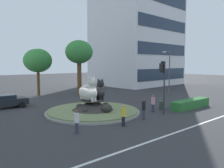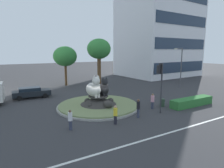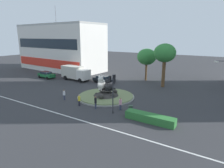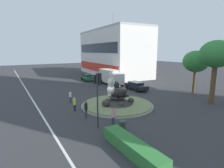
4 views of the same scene
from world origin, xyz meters
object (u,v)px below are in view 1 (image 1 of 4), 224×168
object	(u,v)px
second_tree_near_tower	(79,53)
pedestrian_yellow_shirt	(123,115)
cat_statue_black	(98,91)
pedestrian_white_shirt	(77,121)
cat_statue_white	(89,91)
office_tower	(138,5)
pedestrian_pink_shirt	(153,103)
streetlight_arm	(169,69)
litter_bin	(162,106)
broadleaf_tree_behind_island	(38,61)
hatchback_near_shophouse	(4,101)
traffic_light_mast	(163,76)
pedestrian_black_shirt	(144,109)

from	to	relation	value
second_tree_near_tower	pedestrian_yellow_shirt	size ratio (longest dim) A/B	5.06
cat_statue_black	pedestrian_white_shirt	world-z (taller)	cat_statue_black
cat_statue_white	pedestrian_yellow_shirt	bearing A→B (deg)	-13.29
office_tower	pedestrian_white_shirt	distance (m)	40.93
cat_statue_black	pedestrian_pink_shirt	distance (m)	5.49
pedestrian_yellow_shirt	streetlight_arm	bearing A→B (deg)	34.04
streetlight_arm	pedestrian_pink_shirt	size ratio (longest dim) A/B	3.98
pedestrian_pink_shirt	litter_bin	distance (m)	1.53
cat_statue_white	broadleaf_tree_behind_island	world-z (taller)	broadleaf_tree_behind_island
cat_statue_black	second_tree_near_tower	distance (m)	13.13
office_tower	pedestrian_pink_shirt	xyz separation A→B (m)	(-20.48, -21.35, -16.96)
pedestrian_yellow_shirt	pedestrian_pink_shirt	xyz separation A→B (m)	(5.64, 1.73, 0.02)
broadleaf_tree_behind_island	pedestrian_pink_shirt	size ratio (longest dim) A/B	4.15
office_tower	pedestrian_yellow_shirt	distance (m)	38.77
cat_statue_black	pedestrian_yellow_shirt	distance (m)	5.55
second_tree_near_tower	cat_statue_black	bearing A→B (deg)	-113.65
pedestrian_white_shirt	cat_statue_white	bearing A→B (deg)	-120.88
hatchback_near_shophouse	second_tree_near_tower	bearing A→B (deg)	18.71
litter_bin	cat_statue_white	bearing A→B (deg)	154.05
traffic_light_mast	broadleaf_tree_behind_island	world-z (taller)	broadleaf_tree_behind_island
cat_statue_black	streetlight_arm	xyz separation A→B (m)	(15.76, 3.05, 1.87)
broadleaf_tree_behind_island	streetlight_arm	bearing A→B (deg)	-36.76
office_tower	pedestrian_yellow_shirt	xyz separation A→B (m)	(-26.12, -23.08, -16.98)
traffic_light_mast	pedestrian_black_shirt	distance (m)	3.79
pedestrian_black_shirt	hatchback_near_shophouse	xyz separation A→B (m)	(-7.66, 12.92, -0.19)
office_tower	second_tree_near_tower	size ratio (longest dim) A/B	4.34
pedestrian_black_shirt	second_tree_near_tower	bearing A→B (deg)	31.53
pedestrian_yellow_shirt	hatchback_near_shophouse	size ratio (longest dim) A/B	0.34
pedestrian_white_shirt	cat_statue_black	bearing A→B (deg)	-127.69
cat_statue_white	broadleaf_tree_behind_island	bearing A→B (deg)	165.63
broadleaf_tree_behind_island	hatchback_near_shophouse	size ratio (longest dim) A/B	1.47
pedestrian_white_shirt	hatchback_near_shophouse	world-z (taller)	pedestrian_white_shirt
second_tree_near_tower	pedestrian_pink_shirt	size ratio (longest dim) A/B	4.92
pedestrian_white_shirt	streetlight_arm	bearing A→B (deg)	-148.49
pedestrian_black_shirt	cat_statue_black	bearing A→B (deg)	57.43
pedestrian_pink_shirt	hatchback_near_shophouse	distance (m)	15.68
pedestrian_black_shirt	litter_bin	world-z (taller)	pedestrian_black_shirt
second_tree_near_tower	pedestrian_white_shirt	bearing A→B (deg)	-122.81
hatchback_near_shophouse	cat_statue_white	bearing A→B (deg)	-54.07
streetlight_arm	cat_statue_white	bearing A→B (deg)	0.68
cat_statue_black	hatchback_near_shophouse	xyz separation A→B (m)	(-6.58, 8.02, -1.27)
streetlight_arm	pedestrian_white_shirt	bearing A→B (deg)	9.81
broadleaf_tree_behind_island	pedestrian_white_shirt	xyz separation A→B (m)	(-5.27, -19.28, -4.29)
pedestrian_yellow_shirt	pedestrian_white_shirt	bearing A→B (deg)	177.36
hatchback_near_shophouse	pedestrian_yellow_shirt	bearing A→B (deg)	-66.61
cat_statue_black	pedestrian_black_shirt	size ratio (longest dim) A/B	1.16
pedestrian_black_shirt	pedestrian_yellow_shirt	distance (m)	2.65
broadleaf_tree_behind_island	pedestrian_yellow_shirt	world-z (taller)	broadleaf_tree_behind_island
traffic_light_mast	pedestrian_pink_shirt	bearing A→B (deg)	-6.96
traffic_light_mast	cat_statue_black	bearing A→B (deg)	44.29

